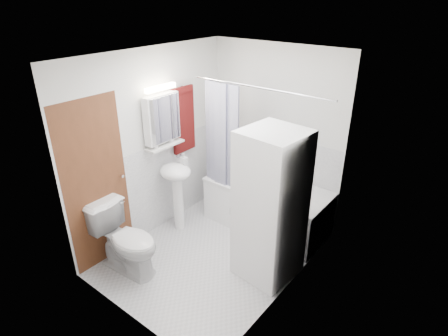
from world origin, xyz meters
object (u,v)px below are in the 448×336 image
Objects in this scene: sink at (176,182)px; toilet at (127,240)px; bathtub at (267,203)px; washer_dryer at (270,207)px.

toilet is at bearing -81.33° from sink.
bathtub is 2.00× the size of toilet.
sink is at bearing -175.00° from washer_dryer.
bathtub is at bearing -28.57° from toilet.
washer_dryer reaches higher than bathtub.
sink is (-0.92, -0.79, 0.36)m from bathtub.
washer_dryer reaches higher than toilet.
sink is at bearing -139.62° from bathtub.
bathtub is 1.27m from sink.
washer_dryer is at bearing -0.23° from sink.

